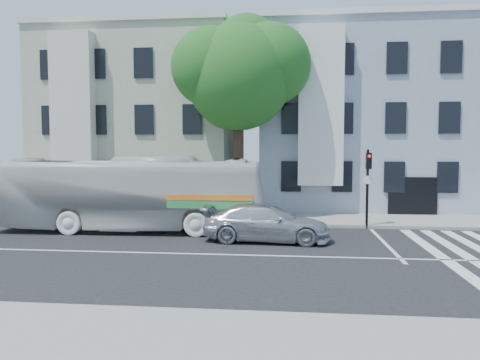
# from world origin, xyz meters

# --- Properties ---
(ground) EXTENTS (120.00, 120.00, 0.00)m
(ground) POSITION_xyz_m (0.00, 0.00, 0.00)
(ground) COLOR black
(ground) RESTS_ON ground
(sidewalk_far) EXTENTS (80.00, 4.00, 0.15)m
(sidewalk_far) POSITION_xyz_m (0.00, 8.00, 0.07)
(sidewalk_far) COLOR gray
(sidewalk_far) RESTS_ON ground
(sidewalk_near) EXTENTS (80.00, 4.00, 0.15)m
(sidewalk_near) POSITION_xyz_m (0.00, -8.00, 0.07)
(sidewalk_near) COLOR gray
(sidewalk_near) RESTS_ON ground
(building_left) EXTENTS (12.00, 10.00, 11.00)m
(building_left) POSITION_xyz_m (-7.00, 15.00, 5.50)
(building_left) COLOR #9FA78C
(building_left) RESTS_ON ground
(building_right) EXTENTS (12.00, 10.00, 11.00)m
(building_right) POSITION_xyz_m (7.00, 15.00, 5.50)
(building_right) COLOR #8B96A5
(building_right) RESTS_ON ground
(street_tree) EXTENTS (7.30, 5.90, 11.10)m
(street_tree) POSITION_xyz_m (0.06, 8.74, 7.83)
(street_tree) COLOR #2D2116
(street_tree) RESTS_ON ground
(bus) EXTENTS (3.21, 12.32, 3.41)m
(bus) POSITION_xyz_m (-4.52, 4.39, 1.71)
(bus) COLOR silver
(bus) RESTS_ON ground
(sedan) EXTENTS (2.34, 5.25, 1.50)m
(sedan) POSITION_xyz_m (1.78, 2.60, 0.75)
(sedan) COLOR silver
(sedan) RESTS_ON ground
(hedge) EXTENTS (8.36, 3.34, 0.70)m
(hedge) POSITION_xyz_m (-3.12, 6.80, 0.50)
(hedge) COLOR #1E571C
(hedge) RESTS_ON sidewalk_far
(traffic_signal) EXTENTS (0.39, 0.51, 3.72)m
(traffic_signal) POSITION_xyz_m (6.33, 5.94, 2.40)
(traffic_signal) COLOR black
(traffic_signal) RESTS_ON ground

